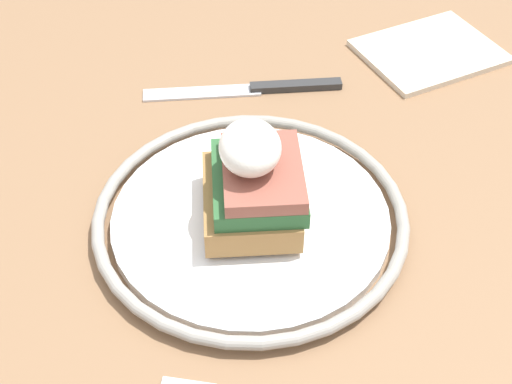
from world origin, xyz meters
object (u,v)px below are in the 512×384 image
at_px(plate, 256,217).
at_px(knife, 259,89).
at_px(napkin, 430,52).
at_px(sandwich, 257,181).

distance_m(plate, knife, 0.18).
xyz_separation_m(knife, napkin, (0.05, -0.18, 0.00)).
relative_size(sandwich, napkin, 0.69).
bearing_deg(sandwich, napkin, -40.40).
distance_m(plate, napkin, 0.30).
relative_size(knife, napkin, 1.43).
bearing_deg(napkin, sandwich, 139.60).
xyz_separation_m(plate, knife, (0.18, -0.02, -0.01)).
relative_size(plate, napkin, 1.83).
bearing_deg(plate, sandwich, -109.06).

